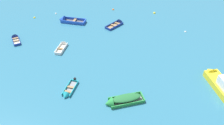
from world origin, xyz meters
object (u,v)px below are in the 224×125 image
Objects in this scene: rowboat_white_cluster_outer at (63,46)px; rowboat_blue_center at (67,20)px; rowboat_deep_blue_cluster_inner at (118,23)px; mooring_buoy_between_boats_left at (113,10)px; rowboat_deep_blue_midfield_right at (15,38)px; rowboat_turquoise_outer_right at (68,92)px; mooring_buoy_between_boats_right at (154,13)px; rowboat_green_back_row_center at (120,101)px; mooring_buoy_trailing at (185,32)px; mooring_buoy_central at (34,18)px; mooring_buoy_near_foreground at (56,14)px; motor_launch_yellow_foreground_center at (220,83)px.

rowboat_white_cluster_outer is 6.94m from rowboat_blue_center.
mooring_buoy_between_boats_left is (-0.57, 5.02, -0.15)m from rowboat_deep_blue_cluster_inner.
rowboat_deep_blue_cluster_inner reaches higher than rowboat_white_cluster_outer.
rowboat_deep_blue_midfield_right is 0.65× the size of rowboat_blue_center.
rowboat_turquoise_outer_right reaches higher than mooring_buoy_between_boats_right.
mooring_buoy_between_boats_right is (6.78, 19.31, -0.29)m from rowboat_green_back_row_center.
mooring_buoy_between_boats_left is 12.58m from mooring_buoy_trailing.
rowboat_white_cluster_outer is at bearing -17.50° from rowboat_deep_blue_midfield_right.
rowboat_deep_blue_cluster_inner is 6.98m from mooring_buoy_between_boats_right.
mooring_buoy_trailing is at bearing 52.50° from rowboat_green_back_row_center.
rowboat_white_cluster_outer reaches higher than mooring_buoy_between_boats_left.
rowboat_deep_blue_cluster_inner is 8.44× the size of mooring_buoy_between_boats_left.
rowboat_deep_blue_midfield_right is 0.98× the size of rowboat_turquoise_outer_right.
mooring_buoy_between_boats_right reaches higher than mooring_buoy_central.
rowboat_green_back_row_center is (6.72, -10.01, 0.14)m from rowboat_white_cluster_outer.
mooring_buoy_between_boats_right is at bearing 118.79° from mooring_buoy_trailing.
mooring_buoy_central is at bearing 79.25° from rowboat_deep_blue_midfield_right.
rowboat_deep_blue_cluster_inner is 9.78m from mooring_buoy_trailing.
mooring_buoy_near_foreground is at bearing 158.61° from rowboat_deep_blue_cluster_inner.
rowboat_turquoise_outer_right is 6.95× the size of mooring_buoy_between_boats_right.
motor_launch_yellow_foreground_center is 1.78× the size of rowboat_deep_blue_cluster_inner.
rowboat_turquoise_outer_right is at bearing -52.19° from rowboat_deep_blue_midfield_right.
rowboat_deep_blue_midfield_right is 6.81× the size of mooring_buoy_between_boats_right.
rowboat_green_back_row_center reaches higher than mooring_buoy_trailing.
rowboat_white_cluster_outer reaches higher than mooring_buoy_near_foreground.
mooring_buoy_between_boats_left is at bearing 11.53° from mooring_buoy_central.
rowboat_green_back_row_center reaches higher than rowboat_white_cluster_outer.
motor_launch_yellow_foreground_center is at bearing -78.20° from mooring_buoy_between_boats_right.
motor_launch_yellow_foreground_center reaches higher than mooring_buoy_between_boats_right.
mooring_buoy_central is (-12.45, -2.54, 0.00)m from mooring_buoy_between_boats_left.
rowboat_deep_blue_cluster_inner is (14.20, 3.71, 0.01)m from rowboat_deep_blue_midfield_right.
rowboat_white_cluster_outer is at bearing -75.83° from mooring_buoy_near_foreground.
rowboat_blue_center reaches higher than rowboat_turquoise_outer_right.
rowboat_green_back_row_center is 16.65m from mooring_buoy_trailing.
mooring_buoy_between_boats_left is at bearing 28.59° from rowboat_blue_center.
rowboat_deep_blue_cluster_inner is (7.77, -1.10, -0.07)m from rowboat_blue_center.
motor_launch_yellow_foreground_center is at bearing -42.37° from mooring_buoy_near_foreground.
motor_launch_yellow_foreground_center reaches higher than rowboat_white_cluster_outer.
motor_launch_yellow_foreground_center is 11.38m from mooring_buoy_trailing.
motor_launch_yellow_foreground_center reaches higher than mooring_buoy_trailing.
rowboat_green_back_row_center is at bearing -67.41° from rowboat_blue_center.
mooring_buoy_central is 19.11m from mooring_buoy_between_boats_right.
motor_launch_yellow_foreground_center reaches higher than rowboat_turquoise_outer_right.
rowboat_deep_blue_midfield_right is 8.72m from mooring_buoy_near_foreground.
rowboat_deep_blue_cluster_inner is at bearing 164.33° from mooring_buoy_trailing.
rowboat_white_cluster_outer reaches higher than mooring_buoy_between_boats_right.
mooring_buoy_between_boats_right is at bearing 2.95° from mooring_buoy_central.
rowboat_white_cluster_outer is at bearing 154.52° from motor_launch_yellow_foreground_center.
motor_launch_yellow_foreground_center is 1.35× the size of rowboat_green_back_row_center.
rowboat_blue_center is at bearing -14.74° from mooring_buoy_central.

